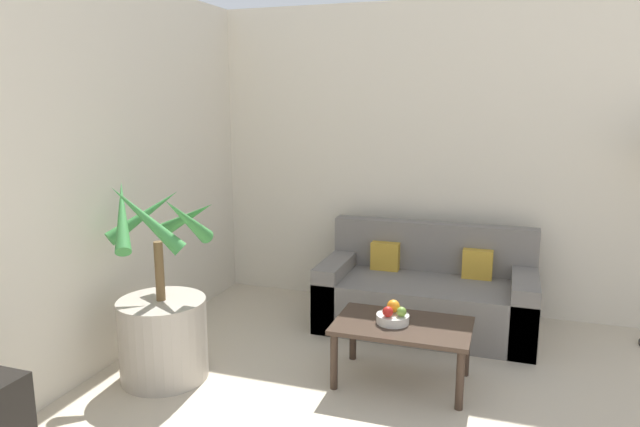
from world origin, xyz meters
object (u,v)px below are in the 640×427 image
object	(u,v)px
coffee_table	(402,332)
apple_red	(388,312)
potted_palm	(163,323)
orange_fruit	(393,306)
apple_green	(401,312)
sofa_loveseat	(426,295)
fruit_bowl	(393,319)

from	to	relation	value
coffee_table	apple_red	size ratio (longest dim) A/B	12.58
potted_palm	orange_fruit	xyz separation A→B (m)	(1.47, 0.47, 0.13)
apple_green	orange_fruit	size ratio (longest dim) A/B	0.75
sofa_loveseat	apple_red	distance (m)	1.10
fruit_bowl	apple_red	xyz separation A→B (m)	(-0.02, -0.05, 0.06)
coffee_table	potted_palm	bearing A→B (deg)	-163.92
coffee_table	apple_red	distance (m)	0.19
sofa_loveseat	fruit_bowl	distance (m)	1.03
sofa_loveseat	coffee_table	bearing A→B (deg)	-90.82
sofa_loveseat	apple_green	bearing A→B (deg)	-91.09
apple_red	orange_fruit	distance (m)	0.09
sofa_loveseat	apple_red	world-z (taller)	sofa_loveseat
potted_palm	fruit_bowl	xyz separation A→B (m)	(1.48, 0.44, 0.06)
potted_palm	apple_green	distance (m)	1.60
sofa_loveseat	apple_green	distance (m)	1.06
coffee_table	fruit_bowl	distance (m)	0.11
apple_red	apple_green	distance (m)	0.09
fruit_bowl	orange_fruit	world-z (taller)	orange_fruit
apple_green	coffee_table	bearing A→B (deg)	78.46
orange_fruit	fruit_bowl	bearing A→B (deg)	-82.25
sofa_loveseat	coffee_table	distance (m)	1.01
coffee_table	apple_green	xyz separation A→B (m)	(-0.01, -0.03, 0.15)
fruit_bowl	coffee_table	bearing A→B (deg)	6.74
sofa_loveseat	fruit_bowl	bearing A→B (deg)	-94.51
sofa_loveseat	fruit_bowl	size ratio (longest dim) A/B	7.93
apple_green	apple_red	bearing A→B (deg)	-156.05
potted_palm	apple_green	world-z (taller)	potted_palm
potted_palm	apple_green	bearing A→B (deg)	15.25
potted_palm	fruit_bowl	distance (m)	1.54
fruit_bowl	apple_green	size ratio (longest dim) A/B	3.33
potted_palm	fruit_bowl	size ratio (longest dim) A/B	6.36
orange_fruit	apple_red	bearing A→B (deg)	-100.45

